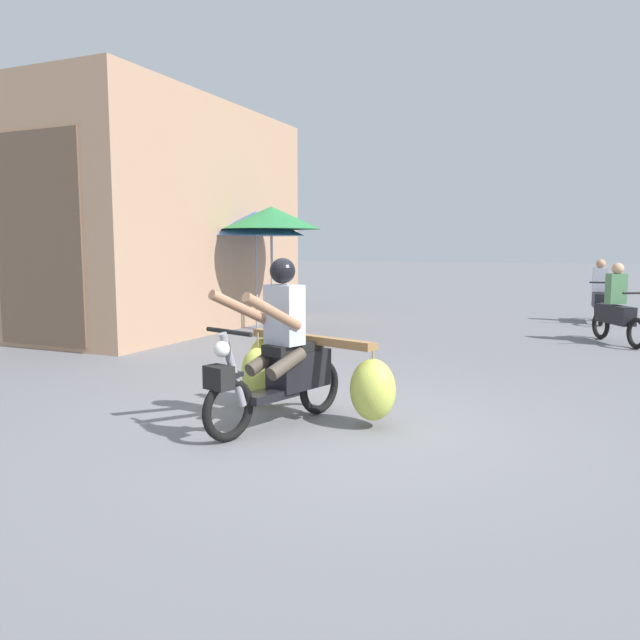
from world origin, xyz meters
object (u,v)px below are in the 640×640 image
at_px(motorbike_distant_ahead_right, 599,297).
at_px(market_umbrella_near_shop, 256,224).
at_px(market_umbrella_further_along, 271,218).
at_px(motorbike_main_loaded, 293,366).
at_px(motorbike_distant_ahead_left, 616,311).

distance_m(motorbike_distant_ahead_right, market_umbrella_near_shop, 7.69).
xyz_separation_m(market_umbrella_near_shop, market_umbrella_further_along, (0.43, -0.14, 0.10)).
bearing_deg(motorbike_main_loaded, motorbike_distant_ahead_left, 64.88).
bearing_deg(market_umbrella_near_shop, market_umbrella_further_along, -18.16).
xyz_separation_m(motorbike_distant_ahead_right, market_umbrella_further_along, (-6.02, -4.03, 1.67)).
xyz_separation_m(motorbike_main_loaded, motorbike_distant_ahead_right, (2.82, 9.63, 0.05)).
height_order(motorbike_distant_ahead_right, market_umbrella_further_along, market_umbrella_further_along).
distance_m(motorbike_distant_ahead_left, market_umbrella_near_shop, 6.93).
relative_size(motorbike_main_loaded, market_umbrella_near_shop, 0.79).
xyz_separation_m(motorbike_distant_ahead_left, market_umbrella_further_along, (-6.27, -0.94, 1.67)).
bearing_deg(motorbike_main_loaded, market_umbrella_further_along, 119.73).
height_order(motorbike_distant_ahead_left, market_umbrella_near_shop, market_umbrella_near_shop).
xyz_separation_m(motorbike_main_loaded, market_umbrella_further_along, (-3.20, 5.60, 1.72)).
xyz_separation_m(motorbike_main_loaded, motorbike_distant_ahead_left, (3.07, 6.54, 0.05)).
bearing_deg(motorbike_distant_ahead_right, motorbike_distant_ahead_left, -85.39).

